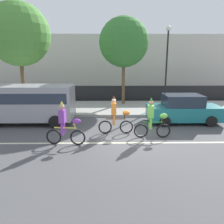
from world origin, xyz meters
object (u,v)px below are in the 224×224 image
(parade_cyclist_lime, at_px, (153,120))
(parked_van_grey, at_px, (30,101))
(parade_cyclist_orange, at_px, (116,117))
(parade_cyclist_purple, at_px, (65,126))
(parked_car_teal, at_px, (183,109))
(street_lamp_post, at_px, (167,54))
(pedestrian_onlooker, at_px, (20,92))

(parade_cyclist_lime, bearing_deg, parked_van_grey, 158.75)
(parade_cyclist_orange, distance_m, parked_van_grey, 5.21)
(parade_cyclist_purple, height_order, parked_car_teal, parade_cyclist_purple)
(parked_car_teal, distance_m, street_lamp_post, 5.69)
(parked_van_grey, relative_size, street_lamp_post, 0.85)
(parade_cyclist_purple, distance_m, pedestrian_onlooker, 10.51)
(street_lamp_post, bearing_deg, parked_van_grey, -151.98)
(street_lamp_post, height_order, pedestrian_onlooker, street_lamp_post)
(parade_cyclist_purple, distance_m, parked_van_grey, 4.29)
(parked_van_grey, relative_size, parked_car_teal, 1.22)
(parked_car_teal, bearing_deg, parade_cyclist_orange, -153.86)
(parade_cyclist_orange, height_order, pedestrian_onlooker, parade_cyclist_orange)
(parade_cyclist_purple, xyz_separation_m, street_lamp_post, (6.23, 8.08, 3.15))
(parade_cyclist_purple, xyz_separation_m, parked_van_grey, (-2.64, 3.35, 0.44))
(parade_cyclist_lime, height_order, pedestrian_onlooker, parade_cyclist_lime)
(street_lamp_post, bearing_deg, parade_cyclist_orange, -121.38)
(pedestrian_onlooker, bearing_deg, parade_cyclist_purple, -58.92)
(parked_van_grey, xyz_separation_m, street_lamp_post, (8.88, 4.72, 2.71))
(parade_cyclist_orange, height_order, parked_van_grey, parked_van_grey)
(parade_cyclist_lime, xyz_separation_m, parked_car_teal, (2.26, 2.55, -0.06))
(parked_car_teal, xyz_separation_m, street_lamp_post, (0.11, 4.70, 3.21))
(parade_cyclist_orange, xyz_separation_m, parked_van_grey, (-4.83, 1.91, 0.44))
(parade_cyclist_orange, bearing_deg, street_lamp_post, 58.62)
(parade_cyclist_purple, bearing_deg, street_lamp_post, 52.34)
(street_lamp_post, xyz_separation_m, pedestrian_onlooker, (-11.66, 0.93, -2.97))
(parade_cyclist_lime, xyz_separation_m, street_lamp_post, (2.36, 7.26, 3.15))
(parade_cyclist_lime, distance_m, street_lamp_post, 8.25)
(parked_car_teal, distance_m, pedestrian_onlooker, 12.85)
(parked_van_grey, bearing_deg, pedestrian_onlooker, 116.23)
(parade_cyclist_orange, bearing_deg, parked_car_teal, 26.14)
(parade_cyclist_purple, xyz_separation_m, parade_cyclist_lime, (3.87, 0.82, 0.00))
(parked_car_teal, height_order, street_lamp_post, street_lamp_post)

